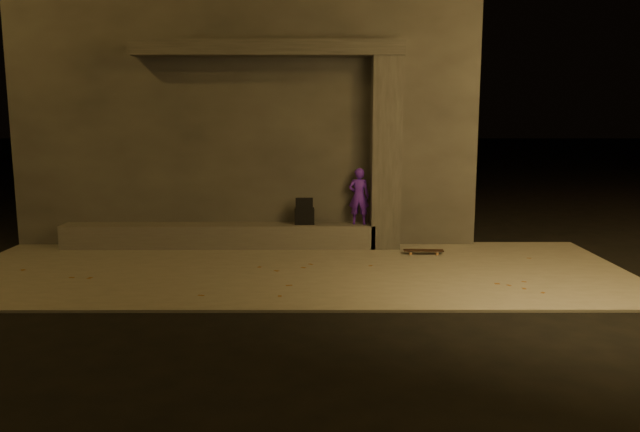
{
  "coord_description": "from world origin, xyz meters",
  "views": [
    {
      "loc": [
        0.42,
        -8.08,
        2.58
      ],
      "look_at": [
        0.45,
        2.0,
        0.93
      ],
      "focal_mm": 35.0,
      "sensor_mm": 36.0,
      "label": 1
    }
  ],
  "objects_px": {
    "skateboarder": "(359,196)",
    "backpack": "(304,215)",
    "skateboard": "(424,251)",
    "column": "(386,154)"
  },
  "relations": [
    {
      "from": "skateboarder",
      "to": "backpack",
      "type": "distance_m",
      "value": 1.11
    },
    {
      "from": "column",
      "to": "backpack",
      "type": "bearing_deg",
      "value": 180.0
    },
    {
      "from": "column",
      "to": "skateboarder",
      "type": "height_order",
      "value": "column"
    },
    {
      "from": "skateboarder",
      "to": "backpack",
      "type": "height_order",
      "value": "skateboarder"
    },
    {
      "from": "backpack",
      "to": "skateboard",
      "type": "bearing_deg",
      "value": -18.93
    },
    {
      "from": "column",
      "to": "backpack",
      "type": "distance_m",
      "value": 1.94
    },
    {
      "from": "column",
      "to": "skateboarder",
      "type": "relative_size",
      "value": 3.32
    },
    {
      "from": "skateboarder",
      "to": "skateboard",
      "type": "distance_m",
      "value": 1.62
    },
    {
      "from": "column",
      "to": "skateboard",
      "type": "xyz_separation_m",
      "value": [
        0.66,
        -0.65,
        -1.73
      ]
    },
    {
      "from": "column",
      "to": "skateboard",
      "type": "bearing_deg",
      "value": -44.73
    }
  ]
}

